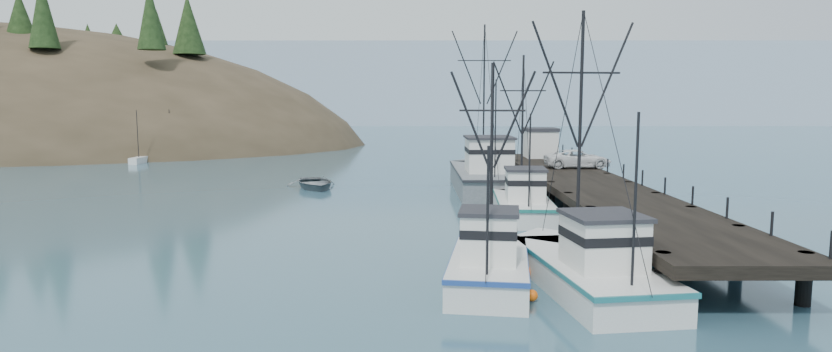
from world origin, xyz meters
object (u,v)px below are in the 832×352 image
at_px(trawler_near, 586,268).
at_px(trawler_far, 522,204).
at_px(pier_shed, 541,142).
at_px(pier, 590,186).
at_px(trawler_mid, 490,264).
at_px(pickup_truck, 578,159).
at_px(work_vessel, 485,176).
at_px(motorboat, 315,188).

bearing_deg(trawler_near, trawler_far, 90.05).
xyz_separation_m(trawler_near, pier_shed, (4.87, 35.78, 2.60)).
xyz_separation_m(trawler_far, pier_shed, (4.88, 19.99, 2.60)).
xyz_separation_m(pier, trawler_mid, (-8.60, -17.17, -0.87)).
bearing_deg(pickup_truck, trawler_near, 165.44).
bearing_deg(pier, trawler_near, -105.14).
xyz_separation_m(pier, trawler_far, (-4.82, -1.99, -0.87)).
xyz_separation_m(work_vessel, motorboat, (-14.28, 1.45, -1.23)).
xyz_separation_m(work_vessel, pier_shed, (6.05, 8.19, 2.19)).
bearing_deg(work_vessel, pickup_truck, -8.49).
height_order(pier, motorboat, pier).
bearing_deg(trawler_near, motorboat, 118.04).
bearing_deg(trawler_mid, work_vessel, 84.47).
relative_size(trawler_mid, work_vessel, 0.55).
height_order(pier_shed, pickup_truck, pier_shed).
bearing_deg(pickup_truck, trawler_far, 148.67).
height_order(pier, work_vessel, work_vessel).
bearing_deg(trawler_mid, pier, 63.39).
height_order(pier, pier_shed, pier_shed).
height_order(trawler_near, trawler_mid, trawler_near).
bearing_deg(work_vessel, pier, -58.59).
distance_m(pier, pier_shed, 18.08).
bearing_deg(work_vessel, pier_shed, 53.54).
height_order(trawler_near, pier_shed, trawler_near).
xyz_separation_m(trawler_far, work_vessel, (-1.17, 11.81, 0.41)).
relative_size(pier, pier_shed, 13.75).
distance_m(pier, pickup_truck, 8.88).
xyz_separation_m(pier, motorboat, (-20.27, 11.26, -1.69)).
xyz_separation_m(pickup_truck, motorboat, (-21.58, 2.54, -2.73)).
height_order(pier, trawler_near, trawler_near).
bearing_deg(trawler_mid, pickup_truck, 69.06).
xyz_separation_m(trawler_mid, pier_shed, (8.66, 35.17, 2.60)).
relative_size(pickup_truck, motorboat, 0.89).
bearing_deg(pickup_truck, motorboat, 81.74).
height_order(trawler_mid, pier_shed, trawler_mid).
distance_m(trawler_mid, pier_shed, 36.32).
xyz_separation_m(trawler_mid, work_vessel, (2.61, 26.98, 0.41)).
relative_size(pier, motorboat, 7.43).
distance_m(trawler_near, work_vessel, 27.62).
height_order(trawler_far, pickup_truck, trawler_far).
bearing_deg(trawler_far, pier, 22.47).
distance_m(trawler_far, work_vessel, 11.87).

